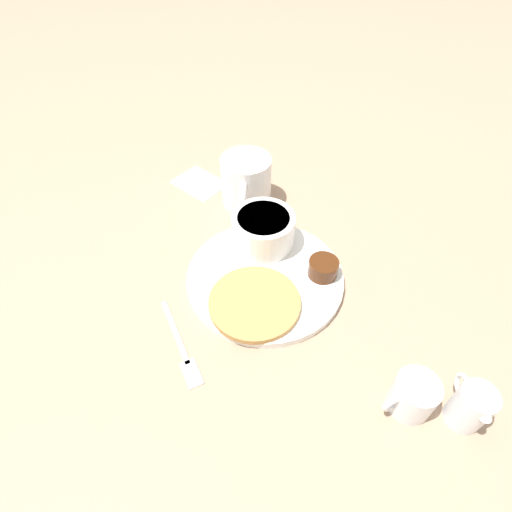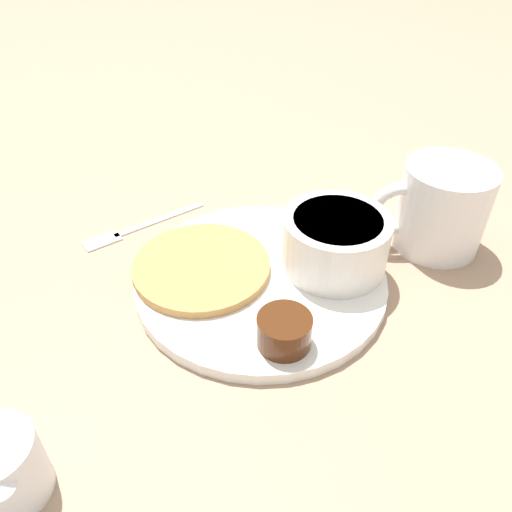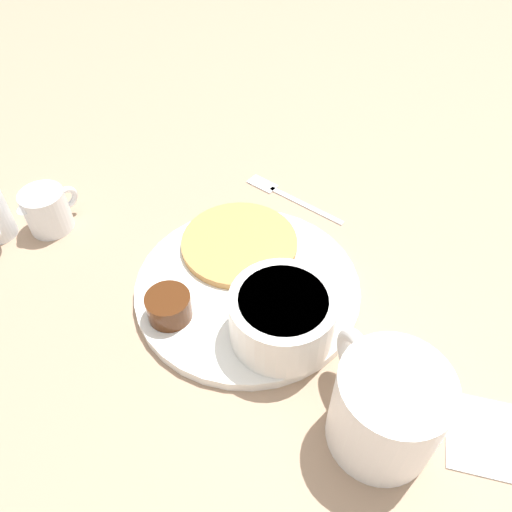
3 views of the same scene
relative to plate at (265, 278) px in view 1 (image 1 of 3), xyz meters
name	(u,v)px [view 1 (image 1 of 3)]	position (x,y,z in m)	size (l,w,h in m)	color
ground_plane	(265,280)	(0.00, 0.00, -0.01)	(4.00, 4.00, 0.00)	#9E7F66
plate	(265,278)	(0.00, 0.00, 0.00)	(0.24, 0.24, 0.01)	white
pancake_stack	(254,303)	(0.04, -0.04, 0.01)	(0.13, 0.13, 0.01)	#B78447
bowl	(263,229)	(-0.06, 0.04, 0.04)	(0.10, 0.10, 0.06)	white
syrup_cup	(323,268)	(0.05, 0.08, 0.02)	(0.05, 0.05, 0.03)	#47230F
butter_ramekin	(271,229)	(-0.07, 0.06, 0.02)	(0.05, 0.05, 0.05)	white
coffee_mug	(246,182)	(-0.18, 0.08, 0.04)	(0.11, 0.10, 0.09)	white
creamer_pitcher_near	(413,395)	(0.26, 0.04, 0.02)	(0.05, 0.08, 0.05)	white
creamer_pitcher_far	(470,406)	(0.31, 0.08, 0.03)	(0.06, 0.04, 0.06)	white
fork	(183,351)	(0.04, -0.16, 0.00)	(0.15, 0.03, 0.00)	silver
napkin	(199,183)	(-0.28, 0.03, 0.00)	(0.11, 0.10, 0.00)	white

